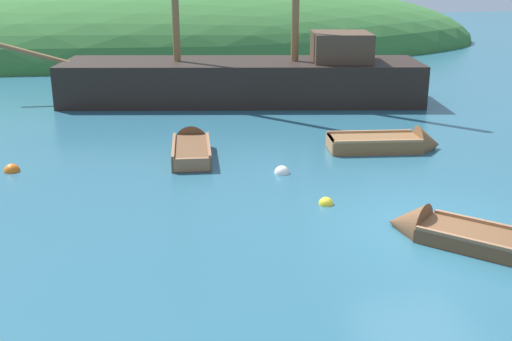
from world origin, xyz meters
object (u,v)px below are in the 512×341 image
at_px(rowboat_portside, 191,150).
at_px(buoy_yellow, 326,204).
at_px(buoy_orange, 12,171).
at_px(rowboat_near_dock, 391,145).
at_px(rowboat_far, 466,239).
at_px(sailing_ship, 246,86).
at_px(buoy_white, 282,173).

distance_m(rowboat_portside, buoy_yellow, 5.24).
distance_m(rowboat_portside, buoy_orange, 4.80).
distance_m(rowboat_near_dock, rowboat_far, 6.54).
xyz_separation_m(sailing_ship, rowboat_far, (0.92, -14.20, -0.52)).
bearing_deg(rowboat_portside, buoy_yellow, -145.28).
bearing_deg(rowboat_far, buoy_white, -16.88).
relative_size(rowboat_far, buoy_yellow, 10.63).
bearing_deg(sailing_ship, rowboat_near_dock, 121.57).
xyz_separation_m(sailing_ship, buoy_yellow, (-0.94, -11.56, -0.60)).
height_order(rowboat_near_dock, buoy_orange, rowboat_near_dock).
bearing_deg(sailing_ship, buoy_orange, 56.13).
bearing_deg(buoy_orange, rowboat_far, -37.68).
xyz_separation_m(rowboat_near_dock, buoy_yellow, (-3.43, -3.71, -0.13)).
height_order(rowboat_far, buoy_orange, rowboat_far).
xyz_separation_m(rowboat_far, buoy_orange, (-8.96, 6.92, -0.08)).
distance_m(rowboat_near_dock, rowboat_portside, 5.82).
xyz_separation_m(sailing_ship, rowboat_portside, (-3.25, -6.86, -0.47)).
bearing_deg(rowboat_far, rowboat_portside, -10.67).
relative_size(rowboat_portside, buoy_yellow, 9.61).
bearing_deg(rowboat_near_dock, rowboat_far, -93.51).
bearing_deg(sailing_ship, buoy_white, 96.19).
height_order(rowboat_near_dock, buoy_yellow, rowboat_near_dock).
relative_size(rowboat_near_dock, buoy_orange, 8.31).
height_order(rowboat_near_dock, rowboat_portside, rowboat_near_dock).
height_order(sailing_ship, buoy_white, sailing_ship).
xyz_separation_m(rowboat_portside, buoy_white, (2.00, -2.31, -0.14)).
distance_m(sailing_ship, rowboat_portside, 7.61).
bearing_deg(buoy_yellow, buoy_orange, 148.88).
bearing_deg(buoy_white, rowboat_portside, 130.86).
height_order(rowboat_portside, buoy_yellow, rowboat_portside).
distance_m(rowboat_portside, buoy_white, 3.06).
distance_m(sailing_ship, rowboat_near_dock, 8.24).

